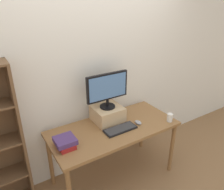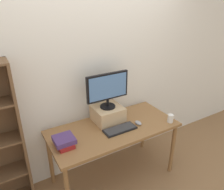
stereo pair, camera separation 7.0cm
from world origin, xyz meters
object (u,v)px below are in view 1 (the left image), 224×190
object	(u,v)px
keyboard	(120,129)
book_stack	(65,142)
riser_box	(108,114)
computer_monitor	(107,89)
coffee_mug	(170,117)
computer_mouse	(138,122)
desk	(114,133)

from	to	relation	value
keyboard	book_stack	bearing A→B (deg)	175.50
riser_box	keyboard	xyz separation A→B (m)	(0.01, -0.26, -0.08)
computer_monitor	riser_box	bearing A→B (deg)	90.00
riser_box	computer_monitor	xyz separation A→B (m)	(-0.00, -0.00, 0.34)
coffee_mug	computer_monitor	bearing A→B (deg)	146.70
book_stack	coffee_mug	size ratio (longest dim) A/B	2.22
computer_mouse	desk	bearing A→B (deg)	162.74
riser_box	book_stack	xyz separation A→B (m)	(-0.64, -0.21, -0.04)
keyboard	coffee_mug	bearing A→B (deg)	-14.48
desk	keyboard	xyz separation A→B (m)	(0.03, -0.09, 0.09)
riser_box	computer_monitor	bearing A→B (deg)	-90.00
coffee_mug	desk	bearing A→B (deg)	159.12
desk	book_stack	world-z (taller)	book_stack
computer_monitor	computer_mouse	world-z (taller)	computer_monitor
keyboard	riser_box	bearing A→B (deg)	92.96
computer_monitor	book_stack	xyz separation A→B (m)	(-0.64, -0.21, -0.38)
desk	computer_monitor	xyz separation A→B (m)	(0.02, 0.17, 0.51)
riser_box	coffee_mug	size ratio (longest dim) A/B	3.38
computer_monitor	computer_mouse	size ratio (longest dim) A/B	5.16
riser_box	computer_monitor	world-z (taller)	computer_monitor
desk	book_stack	size ratio (longest dim) A/B	6.72
coffee_mug	computer_mouse	bearing A→B (deg)	156.37
desk	computer_mouse	size ratio (longest dim) A/B	14.81
desk	riser_box	xyz separation A→B (m)	(0.02, 0.17, 0.17)
book_stack	computer_mouse	bearing A→B (deg)	-3.28
computer_monitor	keyboard	distance (m)	0.50
computer_mouse	coffee_mug	size ratio (longest dim) A/B	1.01
desk	riser_box	bearing A→B (deg)	83.52
keyboard	desk	bearing A→B (deg)	110.08
computer_mouse	coffee_mug	world-z (taller)	coffee_mug
desk	keyboard	bearing A→B (deg)	-69.92
riser_box	computer_monitor	distance (m)	0.34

